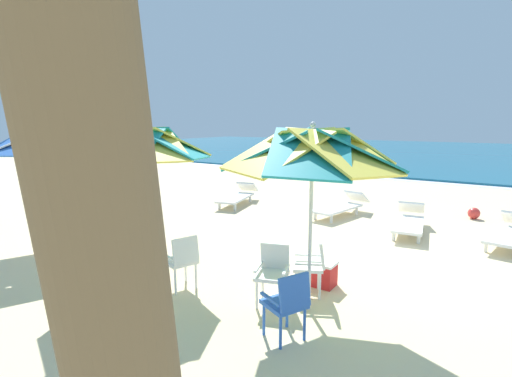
{
  "coord_description": "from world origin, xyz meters",
  "views": [
    {
      "loc": [
        2.29,
        -7.6,
        2.59
      ],
      "look_at": [
        -2.81,
        0.01,
        1.0
      ],
      "focal_mm": 26.82,
      "sensor_mm": 36.0,
      "label": 1
    }
  ],
  "objects_px": {
    "plastic_chair_3": "(182,259)",
    "plastic_chair_5": "(43,229)",
    "beach_umbrella_1": "(144,144)",
    "plastic_chair_0": "(273,270)",
    "plastic_chair_4": "(150,234)",
    "beach_umbrella_0": "(312,150)",
    "beach_ball": "(474,213)",
    "sun_lounger_3": "(238,196)",
    "cooler_box": "(320,273)",
    "plastic_chair_1": "(312,263)",
    "sun_lounger_2": "(341,206)",
    "plastic_chair_2": "(288,301)",
    "beach_umbrella_2": "(49,141)",
    "sun_lounger_1": "(409,221)",
    "sun_lounger_0": "(510,232)"
  },
  "relations": [
    {
      "from": "plastic_chair_3",
      "to": "plastic_chair_5",
      "type": "xyz_separation_m",
      "value": [
        -3.47,
        -0.33,
        0.0
      ]
    },
    {
      "from": "beach_umbrella_1",
      "to": "plastic_chair_0",
      "type": "bearing_deg",
      "value": 4.89
    },
    {
      "from": "plastic_chair_0",
      "to": "plastic_chair_4",
      "type": "distance_m",
      "value": 2.9
    },
    {
      "from": "beach_umbrella_1",
      "to": "plastic_chair_5",
      "type": "xyz_separation_m",
      "value": [
        -2.48,
        -0.52,
        -1.73
      ]
    },
    {
      "from": "beach_umbrella_0",
      "to": "beach_ball",
      "type": "height_order",
      "value": "beach_umbrella_0"
    },
    {
      "from": "sun_lounger_3",
      "to": "cooler_box",
      "type": "height_order",
      "value": "sun_lounger_3"
    },
    {
      "from": "sun_lounger_3",
      "to": "beach_ball",
      "type": "bearing_deg",
      "value": 17.85
    },
    {
      "from": "plastic_chair_1",
      "to": "sun_lounger_2",
      "type": "relative_size",
      "value": 0.39
    },
    {
      "from": "plastic_chair_1",
      "to": "plastic_chair_5",
      "type": "distance_m",
      "value": 5.39
    },
    {
      "from": "plastic_chair_5",
      "to": "sun_lounger_2",
      "type": "relative_size",
      "value": 0.39
    },
    {
      "from": "beach_umbrella_1",
      "to": "plastic_chair_5",
      "type": "distance_m",
      "value": 3.07
    },
    {
      "from": "plastic_chair_2",
      "to": "beach_umbrella_2",
      "type": "xyz_separation_m",
      "value": [
        -5.99,
        0.53,
        1.7
      ]
    },
    {
      "from": "sun_lounger_1",
      "to": "beach_ball",
      "type": "distance_m",
      "value": 2.62
    },
    {
      "from": "sun_lounger_0",
      "to": "beach_umbrella_2",
      "type": "bearing_deg",
      "value": -147.1
    },
    {
      "from": "sun_lounger_0",
      "to": "beach_ball",
      "type": "height_order",
      "value": "sun_lounger_0"
    },
    {
      "from": "beach_umbrella_1",
      "to": "sun_lounger_3",
      "type": "xyz_separation_m",
      "value": [
        -2.04,
        5.36,
        -1.95
      ]
    },
    {
      "from": "plastic_chair_1",
      "to": "plastic_chair_4",
      "type": "relative_size",
      "value": 1.0
    },
    {
      "from": "plastic_chair_0",
      "to": "plastic_chair_1",
      "type": "xyz_separation_m",
      "value": [
        0.35,
        0.57,
        0.0
      ]
    },
    {
      "from": "beach_umbrella_1",
      "to": "plastic_chair_4",
      "type": "xyz_separation_m",
      "value": [
        -0.48,
        0.44,
        -1.73
      ]
    },
    {
      "from": "plastic_chair_1",
      "to": "sun_lounger_2",
      "type": "height_order",
      "value": "plastic_chair_1"
    },
    {
      "from": "plastic_chair_2",
      "to": "sun_lounger_2",
      "type": "height_order",
      "value": "plastic_chair_2"
    },
    {
      "from": "beach_umbrella_1",
      "to": "sun_lounger_2",
      "type": "xyz_separation_m",
      "value": [
        1.26,
        5.74,
        -1.95
      ]
    },
    {
      "from": "beach_umbrella_0",
      "to": "plastic_chair_2",
      "type": "xyz_separation_m",
      "value": [
        0.13,
        -0.84,
        -1.73
      ]
    },
    {
      "from": "sun_lounger_1",
      "to": "sun_lounger_2",
      "type": "xyz_separation_m",
      "value": [
        -1.96,
        0.64,
        0.0
      ]
    },
    {
      "from": "plastic_chair_5",
      "to": "sun_lounger_2",
      "type": "bearing_deg",
      "value": 59.13
    },
    {
      "from": "plastic_chair_0",
      "to": "beach_umbrella_2",
      "type": "xyz_separation_m",
      "value": [
        -5.33,
        -0.21,
        1.7
      ]
    },
    {
      "from": "beach_ball",
      "to": "sun_lounger_2",
      "type": "bearing_deg",
      "value": -151.59
    },
    {
      "from": "beach_umbrella_1",
      "to": "sun_lounger_2",
      "type": "bearing_deg",
      "value": 77.61
    },
    {
      "from": "beach_umbrella_2",
      "to": "beach_ball",
      "type": "height_order",
      "value": "beach_umbrella_2"
    },
    {
      "from": "sun_lounger_1",
      "to": "beach_ball",
      "type": "bearing_deg",
      "value": 63.25
    },
    {
      "from": "plastic_chair_3",
      "to": "plastic_chair_4",
      "type": "xyz_separation_m",
      "value": [
        -1.47,
        0.63,
        0.0
      ]
    },
    {
      "from": "sun_lounger_1",
      "to": "sun_lounger_3",
      "type": "distance_m",
      "value": 5.27
    },
    {
      "from": "beach_umbrella_0",
      "to": "plastic_chair_4",
      "type": "xyz_separation_m",
      "value": [
        -3.41,
        0.13,
        -1.73
      ]
    },
    {
      "from": "plastic_chair_1",
      "to": "sun_lounger_1",
      "type": "bearing_deg",
      "value": 83.87
    },
    {
      "from": "plastic_chair_0",
      "to": "plastic_chair_1",
      "type": "height_order",
      "value": "same"
    },
    {
      "from": "plastic_chair_0",
      "to": "sun_lounger_3",
      "type": "xyz_separation_m",
      "value": [
        -4.45,
        5.16,
        -0.22
      ]
    },
    {
      "from": "cooler_box",
      "to": "beach_ball",
      "type": "relative_size",
      "value": 1.62
    },
    {
      "from": "beach_umbrella_1",
      "to": "beach_umbrella_2",
      "type": "distance_m",
      "value": 2.93
    },
    {
      "from": "plastic_chair_4",
      "to": "beach_ball",
      "type": "bearing_deg",
      "value": 55.11
    },
    {
      "from": "plastic_chair_1",
      "to": "plastic_chair_4",
      "type": "height_order",
      "value": "same"
    },
    {
      "from": "beach_umbrella_1",
      "to": "beach_umbrella_2",
      "type": "relative_size",
      "value": 1.02
    },
    {
      "from": "beach_umbrella_2",
      "to": "sun_lounger_0",
      "type": "bearing_deg",
      "value": 32.9
    },
    {
      "from": "plastic_chair_1",
      "to": "beach_umbrella_1",
      "type": "xyz_separation_m",
      "value": [
        -2.75,
        -0.78,
        1.73
      ]
    },
    {
      "from": "plastic_chair_1",
      "to": "sun_lounger_0",
      "type": "bearing_deg",
      "value": 61.17
    },
    {
      "from": "beach_umbrella_0",
      "to": "beach_umbrella_1",
      "type": "xyz_separation_m",
      "value": [
        -2.93,
        -0.31,
        0.0
      ]
    },
    {
      "from": "sun_lounger_0",
      "to": "cooler_box",
      "type": "bearing_deg",
      "value": -121.37
    },
    {
      "from": "sun_lounger_2",
      "to": "beach_ball",
      "type": "height_order",
      "value": "sun_lounger_2"
    },
    {
      "from": "plastic_chair_3",
      "to": "sun_lounger_1",
      "type": "xyz_separation_m",
      "value": [
        2.23,
        5.28,
        -0.22
      ]
    },
    {
      "from": "plastic_chair_5",
      "to": "sun_lounger_0",
      "type": "height_order",
      "value": "plastic_chair_5"
    },
    {
      "from": "sun_lounger_1",
      "to": "beach_umbrella_0",
      "type": "bearing_deg",
      "value": -93.47
    }
  ]
}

